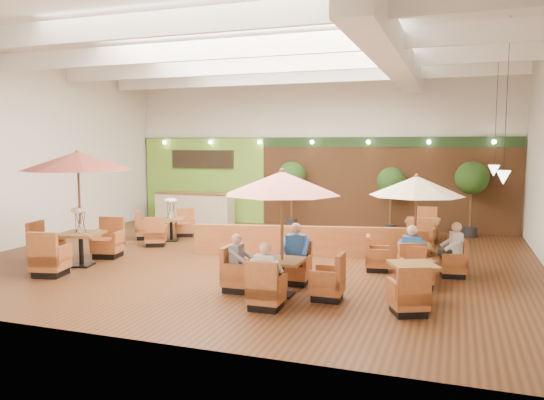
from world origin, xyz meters
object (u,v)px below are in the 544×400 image
at_px(table_0, 76,184).
at_px(topiary_1, 391,184).
at_px(booth_divider, 302,241).
at_px(diner_2, 239,256).
at_px(topiary_0, 292,179).
at_px(diner_4, 454,244).
at_px(diner_3, 412,248).
at_px(diner_0, 266,268).
at_px(topiary_2, 472,181).
at_px(table_3, 165,226).
at_px(table_1, 282,209).
at_px(table_4, 413,283).
at_px(table_2, 416,205).
at_px(service_counter, 195,208).
at_px(diner_1, 295,248).
at_px(table_5, 423,234).

distance_m(table_0, topiary_1, 10.01).
bearing_deg(booth_divider, diner_2, -105.77).
bearing_deg(table_0, diner_2, -21.75).
bearing_deg(topiary_0, diner_4, -45.49).
bearing_deg(diner_3, diner_0, -131.20).
height_order(topiary_1, topiary_2, topiary_2).
xyz_separation_m(table_3, diner_4, (8.48, -1.87, 0.31)).
bearing_deg(diner_0, table_1, 87.86).
bearing_deg(booth_divider, topiary_0, 98.39).
bearing_deg(diner_4, topiary_2, -18.21).
bearing_deg(table_1, booth_divider, 99.31).
bearing_deg(table_4, topiary_1, 75.58).
relative_size(table_0, table_2, 1.26).
bearing_deg(table_2, diner_0, -130.99).
height_order(table_4, diner_3, diner_3).
bearing_deg(table_4, table_3, 128.48).
bearing_deg(booth_divider, table_2, -31.20).
distance_m(table_4, topiary_2, 8.00).
bearing_deg(diner_4, service_counter, 46.36).
bearing_deg(table_3, diner_1, -58.26).
xyz_separation_m(booth_divider, diner_2, (-0.25, -3.71, 0.33)).
height_order(booth_divider, table_1, table_1).
bearing_deg(table_0, diner_0, -29.17).
xyz_separation_m(booth_divider, diner_1, (0.66, -2.79, 0.37)).
height_order(table_1, diner_0, table_1).
height_order(diner_0, diner_2, diner_0).
xyz_separation_m(booth_divider, topiary_1, (1.79, 4.57, 1.24)).
distance_m(topiary_1, diner_1, 7.51).
relative_size(table_2, diner_0, 2.97).
distance_m(diner_0, diner_1, 1.83).
xyz_separation_m(booth_divider, diner_3, (3.00, -1.89, 0.36)).
distance_m(table_4, topiary_0, 9.26).
relative_size(service_counter, topiary_2, 1.23).
relative_size(topiary_1, diner_1, 2.61).
xyz_separation_m(booth_divider, diner_4, (3.84, -1.05, 0.35)).
relative_size(service_counter, table_3, 1.18).
bearing_deg(diner_3, table_0, -173.31).
relative_size(table_1, topiary_2, 1.03).
relative_size(service_counter, diner_4, 3.82).
relative_size(booth_divider, diner_2, 8.07).
xyz_separation_m(table_0, table_2, (7.84, 1.86, -0.43)).
bearing_deg(diner_0, table_4, 27.90).
distance_m(table_1, topiary_2, 9.05).
height_order(table_0, table_4, table_0).
height_order(service_counter, diner_2, diner_2).
bearing_deg(service_counter, table_4, -41.45).
bearing_deg(table_5, diner_3, -88.10).
bearing_deg(table_1, topiary_0, 105.03).
bearing_deg(table_5, table_1, -109.32).
relative_size(booth_divider, topiary_1, 2.64).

